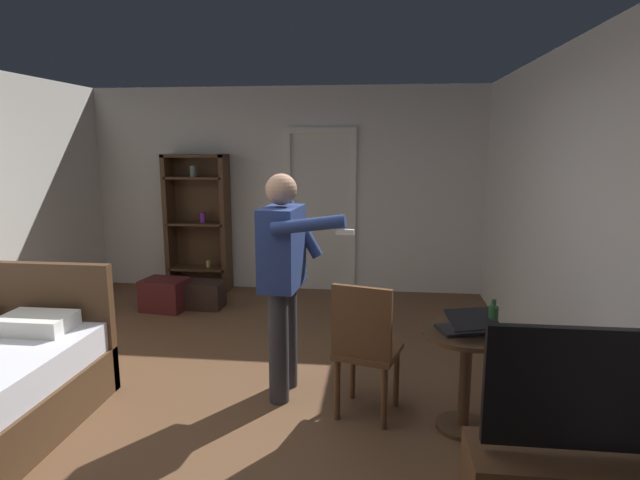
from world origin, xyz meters
TOP-DOWN VIEW (x-y plane):
  - ground_plane at (0.00, 0.00)m, footprint 7.47×7.47m
  - wall_back at (0.00, 3.46)m, footprint 5.34×0.12m
  - wall_right at (2.61, 0.00)m, footprint 0.12×7.03m
  - doorway_frame at (0.46, 3.38)m, footprint 0.93×0.08m
  - bookshelf at (-1.13, 3.23)m, footprint 0.82×0.32m
  - side_table at (1.83, 0.07)m, footprint 0.60×0.60m
  - laptop at (1.81, 0.03)m, footprint 0.40×0.40m
  - bottle_on_table at (1.97, -0.01)m, footprint 0.06×0.06m
  - wooden_chair at (1.15, 0.14)m, footprint 0.52×0.52m
  - person_blue_shirt at (0.53, 0.43)m, footprint 0.70×0.67m
  - suitcase_dark at (-0.84, 2.45)m, footprint 0.49×0.33m
  - suitcase_small at (-1.24, 2.32)m, footprint 0.54×0.44m

SIDE VIEW (x-z plane):
  - ground_plane at x=0.00m, z-range 0.00..0.00m
  - suitcase_dark at x=-0.84m, z-range 0.00..0.32m
  - suitcase_small at x=-1.24m, z-range 0.00..0.37m
  - side_table at x=1.83m, z-range 0.12..0.82m
  - wooden_chair at x=1.15m, z-range 0.05..1.04m
  - laptop at x=1.81m, z-range 0.67..0.84m
  - bottle_on_table at x=1.97m, z-range 0.68..0.93m
  - bookshelf at x=-1.13m, z-range 0.07..1.87m
  - person_blue_shirt at x=0.53m, z-range 0.15..1.86m
  - doorway_frame at x=0.46m, z-range 0.16..2.29m
  - wall_back at x=0.00m, z-range 0.00..2.65m
  - wall_right at x=2.61m, z-range 0.00..2.65m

